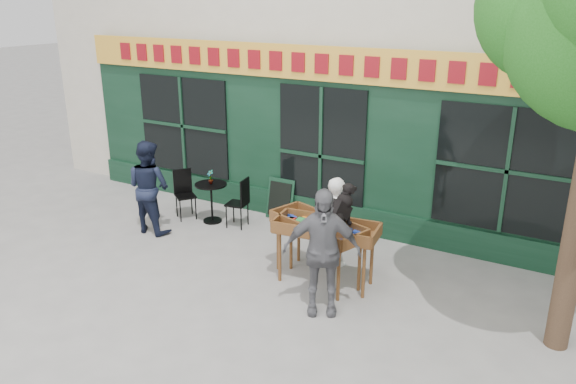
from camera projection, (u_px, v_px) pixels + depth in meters
The scene contains 12 objects.
ground at pixel (253, 274), 8.76m from camera, with size 80.00×80.00×0.00m, color slate.
book_cart_center at pixel (318, 230), 8.33m from camera, with size 1.62×1.06×0.99m.
dog at pixel (339, 205), 7.97m from camera, with size 0.34×0.60×0.60m, color black, non-canonical shape.
woman at pixel (336, 221), 8.89m from camera, with size 0.53×0.35×1.46m, color white.
book_cart_right at pixel (326, 232), 8.23m from camera, with size 1.56×0.79×0.99m.
man_right at pixel (322, 252), 7.46m from camera, with size 1.04×0.43×1.78m, color #525257.
bistro_table at pixel (211, 195), 10.60m from camera, with size 0.60×0.60×0.76m.
bistro_chair_left at pixel (184, 190), 10.85m from camera, with size 0.51×0.51×0.95m.
bistro_chair_right at pixel (241, 199), 10.35m from camera, with size 0.42×0.41×0.95m.
potted_plant at pixel (210, 177), 10.48m from camera, with size 0.14×0.10×0.27m, color gray.
man_left at pixel (149, 187), 10.09m from camera, with size 0.83×0.65×1.71m, color black.
chalkboard at pixel (280, 199), 10.79m from camera, with size 0.56×0.20×0.79m.
Camera 1 is at (4.37, -6.53, 4.12)m, focal length 35.00 mm.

